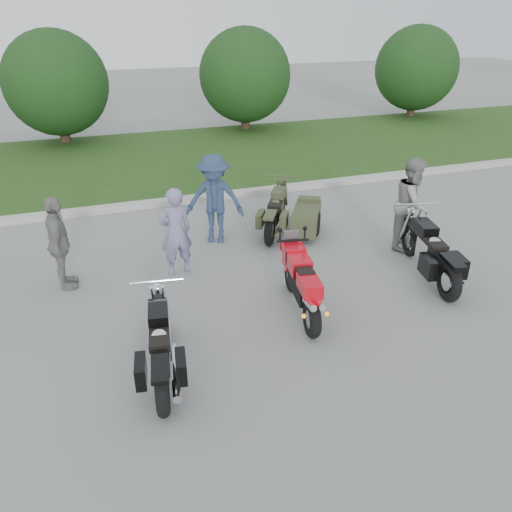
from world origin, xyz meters
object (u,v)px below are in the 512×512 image
object	(u,v)px
cruiser_right	(432,255)
person_back	(59,244)
cruiser_left	(161,349)
sportbike_red	(302,283)
person_stripe	(176,232)
person_denim	(215,199)
cruiser_sidecar	(293,216)
person_grey	(412,204)

from	to	relation	value
cruiser_right	person_back	bearing A→B (deg)	176.87
cruiser_left	person_back	xyz separation A→B (m)	(-1.20, 3.03, 0.42)
sportbike_red	person_stripe	bearing A→B (deg)	138.13
sportbike_red	person_denim	size ratio (longest dim) A/B	1.06
sportbike_red	person_stripe	distance (m)	2.63
person_stripe	cruiser_sidecar	bearing A→B (deg)	-169.65
person_stripe	person_back	bearing A→B (deg)	-13.23
cruiser_left	person_grey	bearing A→B (deg)	32.73
cruiser_right	person_back	size ratio (longest dim) A/B	1.42
cruiser_right	person_denim	xyz separation A→B (m)	(-3.27, 2.97, 0.47)
cruiser_sidecar	person_grey	distance (m)	2.51
person_back	person_grey	bearing A→B (deg)	-92.90
person_stripe	person_back	distance (m)	2.02
person_stripe	sportbike_red	bearing A→B (deg)	119.07
sportbike_red	cruiser_sidecar	world-z (taller)	sportbike_red
person_grey	sportbike_red	bearing A→B (deg)	163.49
sportbike_red	person_stripe	size ratio (longest dim) A/B	1.19
cruiser_sidecar	person_back	xyz separation A→B (m)	(-4.81, -0.83, 0.44)
person_denim	person_stripe	bearing A→B (deg)	-107.87
person_stripe	person_denim	size ratio (longest dim) A/B	0.89
cruiser_right	person_stripe	size ratio (longest dim) A/B	1.44
cruiser_sidecar	person_denim	xyz separation A→B (m)	(-1.73, 0.20, 0.54)
person_grey	cruiser_sidecar	bearing A→B (deg)	101.37
person_stripe	cruiser_right	bearing A→B (deg)	148.63
cruiser_left	person_stripe	size ratio (longest dim) A/B	1.31
cruiser_sidecar	person_grey	xyz separation A→B (m)	(2.01, -1.41, 0.54)
cruiser_left	cruiser_sidecar	bearing A→B (deg)	56.09
cruiser_sidecar	person_grey	size ratio (longest dim) A/B	1.12
cruiser_right	person_denim	world-z (taller)	person_denim
sportbike_red	cruiser_sidecar	distance (m)	3.27
person_stripe	cruiser_left	bearing A→B (deg)	65.39
cruiser_left	cruiser_right	size ratio (longest dim) A/B	0.91
person_grey	person_back	bearing A→B (deg)	131.55
person_denim	person_back	xyz separation A→B (m)	(-3.08, -1.03, -0.10)
sportbike_red	person_back	bearing A→B (deg)	158.71
person_grey	person_back	distance (m)	6.84
cruiser_left	person_denim	bearing A→B (deg)	74.31
cruiser_left	person_back	world-z (taller)	person_back
sportbike_red	person_grey	bearing A→B (deg)	37.20
sportbike_red	cruiser_right	world-z (taller)	sportbike_red
cruiser_left	person_back	distance (m)	3.29
cruiser_left	person_grey	size ratio (longest dim) A/B	1.16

